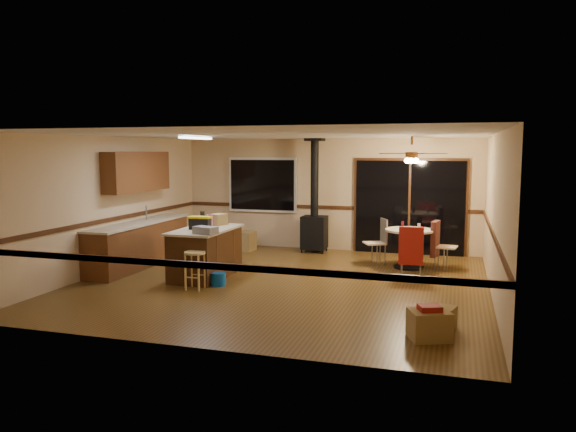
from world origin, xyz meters
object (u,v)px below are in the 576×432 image
at_px(chair_left, 380,236).
at_px(box_corner_a, 429,325).
at_px(chair_right, 437,239).
at_px(box_corner_b, 440,318).
at_px(chair_near, 411,246).
at_px(toolbox_grey, 205,230).
at_px(toolbox_black, 200,224).
at_px(dining_table, 409,242).
at_px(wood_stove, 314,221).
at_px(bar_stool, 195,270).
at_px(blue_bucket, 218,279).
at_px(box_under_window, 242,241).
at_px(kitchen_island, 206,252).

distance_m(chair_left, box_corner_a, 4.57).
relative_size(chair_right, box_corner_a, 1.47).
relative_size(chair_right, box_corner_b, 1.85).
bearing_deg(chair_near, toolbox_grey, -154.54).
height_order(chair_left, box_corner_a, chair_left).
bearing_deg(toolbox_black, dining_table, 28.88).
relative_size(wood_stove, bar_stool, 3.93).
xyz_separation_m(toolbox_black, blue_bucket, (0.55, -0.46, -0.89)).
relative_size(wood_stove, toolbox_grey, 6.14).
height_order(chair_right, box_corner_b, chair_right).
distance_m(toolbox_black, blue_bucket, 1.14).
height_order(chair_near, box_corner_b, chair_near).
xyz_separation_m(chair_near, box_under_window, (-4.02, 1.78, -0.37)).
relative_size(dining_table, chair_left, 1.79).
bearing_deg(chair_left, toolbox_grey, -135.23).
height_order(bar_stool, chair_left, chair_left).
bearing_deg(toolbox_grey, chair_near, 25.46).
relative_size(toolbox_black, blue_bucket, 1.37).
xyz_separation_m(box_under_window, box_corner_b, (4.62, -4.70, -0.07)).
bearing_deg(toolbox_black, kitchen_island, 66.10).
bearing_deg(dining_table, chair_right, 8.59).
distance_m(kitchen_island, chair_right, 4.50).
xyz_separation_m(chair_near, box_corner_a, (0.50, -3.36, -0.42)).
relative_size(blue_bucket, chair_near, 0.39).
height_order(chair_right, box_corner_a, chair_right).
height_order(toolbox_black, blue_bucket, toolbox_black).
height_order(kitchen_island, box_corner_a, kitchen_island).
bearing_deg(chair_right, chair_left, 176.62).
xyz_separation_m(toolbox_grey, dining_table, (3.25, 2.48, -0.43)).
bearing_deg(dining_table, chair_left, 166.52).
bearing_deg(blue_bucket, box_corner_b, -19.97).
xyz_separation_m(kitchen_island, chair_near, (3.64, 0.98, 0.14)).
height_order(wood_stove, chair_right, wood_stove).
height_order(kitchen_island, box_corner_b, kitchen_island).
bearing_deg(box_corner_a, box_corner_b, 75.92).
bearing_deg(box_under_window, chair_left, -12.85).
distance_m(chair_left, box_corner_b, 4.18).
bearing_deg(toolbox_grey, box_under_window, 101.09).
bearing_deg(chair_left, blue_bucket, -133.38).
height_order(toolbox_black, bar_stool, toolbox_black).
relative_size(wood_stove, toolbox_black, 6.83).
relative_size(kitchen_island, chair_left, 3.13).
distance_m(kitchen_island, toolbox_black, 0.56).
height_order(wood_stove, bar_stool, wood_stove).
xyz_separation_m(toolbox_grey, box_corner_b, (3.96, -1.32, -0.81)).
xyz_separation_m(blue_bucket, dining_table, (3.04, 2.44, 0.42)).
distance_m(toolbox_black, box_corner_b, 4.75).
bearing_deg(box_corner_b, blue_bucket, 160.03).
distance_m(wood_stove, box_corner_a, 6.15).
xyz_separation_m(chair_near, chair_right, (0.42, 0.96, 0.00)).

